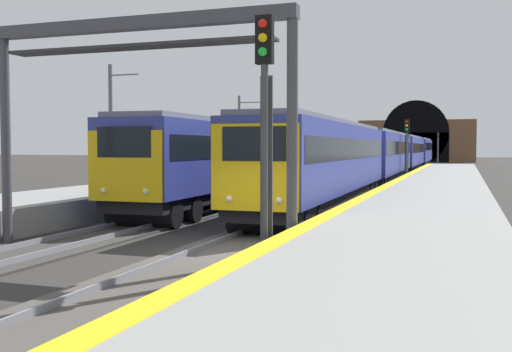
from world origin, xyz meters
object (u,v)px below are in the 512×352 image
(railway_signal_near, at_px, (265,121))
(railway_signal_far, at_px, (438,145))
(railway_signal_mid, at_px, (407,145))
(catenary_mast_far, at_px, (111,130))
(overhead_signal_gantry, at_px, (136,72))
(train_adjacent_platform, at_px, (321,153))
(train_main_approaching, at_px, (395,153))
(catenary_mast_near, at_px, (240,137))

(railway_signal_near, distance_m, railway_signal_far, 93.73)
(railway_signal_mid, xyz_separation_m, catenary_mast_far, (-18.48, 14.23, 0.76))
(overhead_signal_gantry, relative_size, catenary_mast_far, 1.23)
(railway_signal_far, bearing_deg, catenary_mast_far, -10.41)
(railway_signal_far, xyz_separation_m, catenary_mast_far, (-77.47, 14.23, 0.64))
(train_adjacent_platform, relative_size, railway_signal_near, 10.60)
(train_main_approaching, height_order, catenary_mast_far, catenary_mast_far)
(train_main_approaching, relative_size, railway_signal_far, 14.76)
(train_adjacent_platform, xyz_separation_m, overhead_signal_gantry, (-33.19, -2.47, 2.56))
(overhead_signal_gantry, bearing_deg, railway_signal_near, -113.91)
(train_main_approaching, bearing_deg, catenary_mast_near, -57.94)
(railway_signal_mid, xyz_separation_m, catenary_mast_near, (1.59, 14.22, 0.72))
(catenary_mast_near, bearing_deg, train_adjacent_platform, -99.33)
(train_adjacent_platform, bearing_deg, railway_signal_far, 171.88)
(railway_signal_mid, relative_size, railway_signal_far, 0.92)
(railway_signal_far, distance_m, catenary_mast_near, 59.15)
(railway_signal_far, distance_m, catenary_mast_far, 78.77)
(train_main_approaching, distance_m, overhead_signal_gantry, 42.46)
(train_main_approaching, height_order, railway_signal_mid, railway_signal_mid)
(train_adjacent_platform, xyz_separation_m, railway_signal_mid, (-0.36, -6.77, 0.69))
(train_main_approaching, relative_size, overhead_signal_gantry, 8.75)
(railway_signal_far, bearing_deg, railway_signal_near, 0.00)
(train_main_approaching, height_order, catenary_mast_near, catenary_mast_near)
(train_adjacent_platform, relative_size, railway_signal_mid, 12.17)
(catenary_mast_far, bearing_deg, railway_signal_far, -10.41)
(train_adjacent_platform, height_order, catenary_mast_near, catenary_mast_near)
(train_main_approaching, relative_size, railway_signal_near, 13.91)
(railway_signal_far, height_order, catenary_mast_near, catenary_mast_near)
(train_adjacent_platform, relative_size, catenary_mast_far, 8.21)
(railway_signal_far, bearing_deg, railway_signal_mid, 0.00)
(railway_signal_far, bearing_deg, train_main_approaching, -2.12)
(railway_signal_mid, height_order, catenary_mast_near, catenary_mast_near)
(overhead_signal_gantry, distance_m, catenary_mast_far, 17.48)
(train_adjacent_platform, bearing_deg, catenary_mast_far, -23.13)
(train_adjacent_platform, height_order, overhead_signal_gantry, overhead_signal_gantry)
(railway_signal_mid, bearing_deg, train_main_approaching, -169.05)
(train_adjacent_platform, bearing_deg, train_main_approaching, 150.04)
(catenary_mast_near, xyz_separation_m, catenary_mast_far, (-20.06, 0.01, 0.04))
(overhead_signal_gantry, bearing_deg, railway_signal_mid, -7.47)
(train_main_approaching, height_order, train_adjacent_platform, train_adjacent_platform)
(railway_signal_mid, bearing_deg, catenary_mast_near, -96.36)
(train_adjacent_platform, distance_m, overhead_signal_gantry, 33.38)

